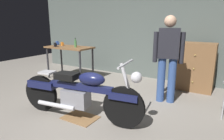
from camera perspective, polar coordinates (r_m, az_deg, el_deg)
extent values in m
plane|color=gray|center=(3.41, -5.60, -13.23)|extent=(12.00, 12.00, 0.00)
cube|color=#56605B|center=(5.53, 12.16, 13.54)|extent=(8.00, 0.12, 3.10)
cube|color=brown|center=(5.46, -12.39, 6.47)|extent=(1.30, 0.64, 0.04)
cylinder|color=#2D2D33|center=(5.78, -18.19, 1.97)|extent=(0.05, 0.05, 0.86)
cylinder|color=#2D2D33|center=(4.96, -9.23, 0.61)|extent=(0.05, 0.05, 0.86)
cylinder|color=#2D2D33|center=(6.12, -14.52, 2.85)|extent=(0.05, 0.05, 0.86)
cylinder|color=#2D2D33|center=(5.35, -5.63, 1.70)|extent=(0.05, 0.05, 0.86)
cylinder|color=black|center=(2.94, 3.43, -10.86)|extent=(0.64, 0.16, 0.64)
cylinder|color=black|center=(3.70, -19.97, -6.37)|extent=(0.64, 0.16, 0.64)
cube|color=#191E4C|center=(2.87, 3.48, -7.66)|extent=(0.46, 0.20, 0.10)
cube|color=#191E4C|center=(3.62, -19.61, -3.87)|extent=(0.54, 0.26, 0.12)
cube|color=gray|center=(3.27, -10.48, -8.05)|extent=(0.47, 0.30, 0.28)
cube|color=#191E4C|center=(3.15, -9.11, -4.80)|extent=(1.10, 0.26, 0.10)
ellipsoid|color=#191E4C|center=(3.00, -5.97, -2.59)|extent=(0.47, 0.28, 0.20)
cube|color=black|center=(3.24, -12.98, -1.67)|extent=(0.39, 0.29, 0.10)
cube|color=silver|center=(3.48, -18.38, -0.63)|extent=(0.27, 0.23, 0.03)
cylinder|color=silver|center=(2.80, 4.69, -4.88)|extent=(0.27, 0.09, 0.68)
cylinder|color=silver|center=(2.72, 4.02, 1.82)|extent=(0.12, 0.60, 0.03)
sphere|color=silver|center=(2.72, 7.15, -2.18)|extent=(0.16, 0.16, 0.16)
cylinder|color=silver|center=(3.38, -16.04, -9.85)|extent=(0.70, 0.17, 0.07)
cylinder|color=#375493|center=(3.97, 17.01, -2.98)|extent=(0.15, 0.15, 0.88)
cylinder|color=#375493|center=(3.97, 14.13, -2.78)|extent=(0.15, 0.15, 0.88)
cube|color=#26262D|center=(3.83, 16.26, 7.50)|extent=(0.42, 0.31, 0.56)
cylinder|color=#26262D|center=(3.85, 19.77, 6.06)|extent=(0.09, 0.09, 0.58)
cylinder|color=#26262D|center=(3.85, 12.59, 6.54)|extent=(0.09, 0.09, 0.58)
sphere|color=tan|center=(3.81, 16.67, 13.47)|extent=(0.22, 0.22, 0.22)
cylinder|color=#B2B2B7|center=(3.62, 29.87, -8.05)|extent=(0.02, 0.02, 0.62)
cube|color=brown|center=(4.86, 23.16, 0.85)|extent=(0.80, 0.44, 1.10)
sphere|color=tan|center=(4.58, 23.08, 3.96)|extent=(0.04, 0.04, 0.04)
sphere|color=tan|center=(4.63, 22.73, 0.31)|extent=(0.04, 0.04, 0.04)
sphere|color=tan|center=(4.71, 22.40, -3.24)|extent=(0.04, 0.04, 0.04)
cube|color=olive|center=(3.37, -9.22, -13.55)|extent=(0.56, 0.40, 0.01)
cylinder|color=#2D51AD|center=(5.91, -15.70, 7.55)|extent=(0.09, 0.09, 0.11)
torus|color=#2D51AD|center=(5.87, -15.37, 7.60)|extent=(0.06, 0.01, 0.06)
cylinder|color=black|center=(5.51, -16.24, 7.09)|extent=(0.08, 0.08, 0.11)
torus|color=black|center=(5.47, -15.92, 7.13)|extent=(0.06, 0.01, 0.06)
cylinder|color=orange|center=(5.76, -14.35, 7.42)|extent=(0.08, 0.08, 0.10)
torus|color=orange|center=(5.73, -14.03, 7.45)|extent=(0.05, 0.01, 0.05)
cylinder|color=#4C8C4C|center=(5.26, -10.62, 7.50)|extent=(0.06, 0.06, 0.18)
cylinder|color=#4C8C4C|center=(5.25, -10.67, 8.75)|extent=(0.03, 0.03, 0.05)
cylinder|color=black|center=(5.25, -10.69, 9.07)|extent=(0.03, 0.03, 0.01)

